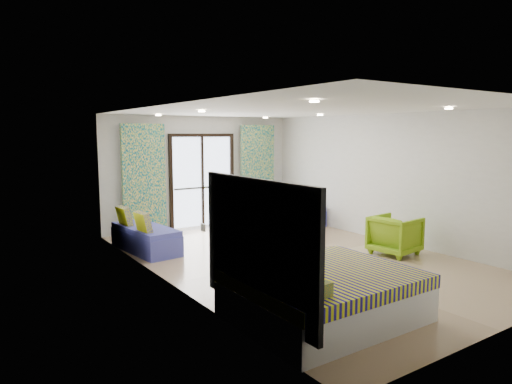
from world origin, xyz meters
TOP-DOWN VIEW (x-y plane):
  - floor at (0.00, 0.00)m, footprint 5.00×7.50m
  - ceiling at (0.00, 0.00)m, footprint 5.00×7.50m
  - wall_back at (0.00, 3.75)m, footprint 5.00×0.01m
  - wall_front at (0.00, -3.75)m, footprint 5.00×0.01m
  - wall_left at (-2.50, 0.00)m, footprint 0.01×7.50m
  - wall_right at (2.50, 0.00)m, footprint 0.01×7.50m
  - balcony_door at (0.00, 3.72)m, footprint 1.76×0.08m
  - balcony_rail at (0.00, 3.73)m, footprint 1.52×0.03m
  - curtain_left at (-1.55, 3.57)m, footprint 1.00×0.10m
  - curtain_right at (1.55, 3.57)m, footprint 1.00×0.10m
  - downlight_a at (-1.40, -2.00)m, footprint 0.12×0.12m
  - downlight_b at (1.40, -2.00)m, footprint 0.12×0.12m
  - downlight_c at (-1.40, 1.00)m, footprint 0.12×0.12m
  - downlight_d at (1.40, 1.00)m, footprint 0.12×0.12m
  - downlight_e at (-1.40, 3.00)m, footprint 0.12×0.12m
  - downlight_f at (1.40, 3.00)m, footprint 0.12×0.12m
  - headboard at (-2.46, -2.30)m, footprint 0.06×2.10m
  - switch_plate at (-2.47, -1.05)m, footprint 0.02×0.10m
  - bed at (-1.48, -2.30)m, footprint 2.15×1.76m
  - daybed_left at (-2.12, 2.09)m, footprint 0.85×1.80m
  - daybed_right at (2.12, 2.70)m, footprint 0.68×1.73m
  - coffee_table at (0.36, 2.55)m, footprint 0.68×0.68m
  - vase at (0.35, 2.63)m, footprint 0.26×0.27m
  - armchair at (1.74, -0.79)m, footprint 0.82×0.87m

SIDE VIEW (x-z plane):
  - floor at x=0.00m, z-range -0.01..0.01m
  - daybed_right at x=2.12m, z-range -0.16..0.69m
  - daybed_left at x=-2.12m, z-range -0.16..0.70m
  - bed at x=-1.48m, z-range -0.06..0.68m
  - coffee_table at x=0.36m, z-range 0.01..0.76m
  - armchair at x=1.74m, z-range 0.00..0.81m
  - vase at x=0.35m, z-range 0.43..0.63m
  - balcony_rail at x=0.00m, z-range 0.93..0.97m
  - headboard at x=-2.46m, z-range 0.30..1.80m
  - switch_plate at x=-2.47m, z-range 1.00..1.10m
  - curtain_left at x=-1.55m, z-range 0.00..2.50m
  - curtain_right at x=1.55m, z-range 0.00..2.50m
  - balcony_door at x=0.00m, z-range 0.12..2.40m
  - wall_back at x=0.00m, z-range 0.00..2.70m
  - wall_front at x=0.00m, z-range 0.00..2.70m
  - wall_left at x=-2.50m, z-range 0.00..2.70m
  - wall_right at x=2.50m, z-range 0.00..2.70m
  - downlight_a at x=-1.40m, z-range 2.66..2.68m
  - downlight_b at x=1.40m, z-range 2.66..2.68m
  - downlight_c at x=-1.40m, z-range 2.66..2.68m
  - downlight_d at x=1.40m, z-range 2.66..2.68m
  - downlight_e at x=-1.40m, z-range 2.66..2.68m
  - downlight_f at x=1.40m, z-range 2.66..2.68m
  - ceiling at x=0.00m, z-range 2.70..2.71m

